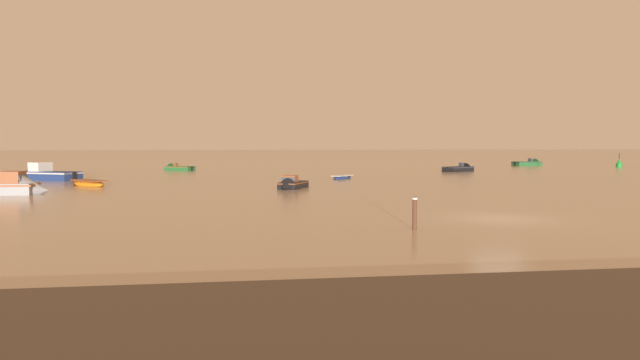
# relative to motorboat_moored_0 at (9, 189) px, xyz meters

# --- Properties ---
(ground_plane) EXTENTS (800.00, 800.00, 0.00)m
(ground_plane) POSITION_rel_motorboat_moored_0_xyz_m (27.35, -17.30, -0.36)
(ground_plane) COLOR tan
(motorboat_moored_0) EXTENTS (6.35, 2.30, 2.37)m
(motorboat_moored_0) POSITION_rel_motorboat_moored_0_xyz_m (0.00, 0.00, 0.00)
(motorboat_moored_0) COLOR gray
(motorboat_moored_0) RESTS_ON ground
(rowboat_moored_0) EXTENTS (1.64, 3.11, 0.47)m
(rowboat_moored_0) POSITION_rel_motorboat_moored_0_xyz_m (-9.52, 29.64, -0.23)
(rowboat_moored_0) COLOR orange
(rowboat_moored_0) RESTS_ON ground
(rowboat_moored_1) EXTENTS (2.81, 3.14, 0.50)m
(rowboat_moored_1) POSITION_rel_motorboat_moored_0_xyz_m (26.03, 15.03, -0.22)
(rowboat_moored_1) COLOR navy
(rowboat_moored_1) RESTS_ON ground
(motorboat_moored_4) EXTENTS (4.78, 3.91, 1.60)m
(motorboat_moored_4) POSITION_rel_motorboat_moored_0_xyz_m (7.45, 37.10, -0.14)
(motorboat_moored_4) COLOR #23602D
(motorboat_moored_4) RESTS_ON ground
(motorboat_moored_7) EXTENTS (6.96, 5.34, 2.54)m
(motorboat_moored_7) POSITION_rel_motorboat_moored_0_xyz_m (-3.16, 17.42, 0.03)
(motorboat_moored_7) COLOR navy
(motorboat_moored_7) RESTS_ON ground
(motorboat_moored_8) EXTENTS (2.99, 4.35, 1.57)m
(motorboat_moored_8) POSITION_rel_motorboat_moored_0_xyz_m (19.63, 2.43, -0.12)
(motorboat_moored_8) COLOR black
(motorboat_moored_8) RESTS_ON ground
(motorboat_moored_9) EXTENTS (5.28, 4.20, 1.76)m
(motorboat_moored_9) POSITION_rel_motorboat_moored_0_xyz_m (44.31, 29.09, -0.12)
(motorboat_moored_9) COLOR black
(motorboat_moored_9) RESTS_ON ground
(rowboat_moored_2) EXTENTS (3.95, 4.31, 0.69)m
(rowboat_moored_2) POSITION_rel_motorboat_moored_0_xyz_m (3.31, 8.01, -0.17)
(rowboat_moored_2) COLOR orange
(rowboat_moored_2) RESTS_ON ground
(motorboat_moored_10) EXTENTS (5.83, 3.10, 1.90)m
(motorboat_moored_10) POSITION_rel_motorboat_moored_0_xyz_m (63.80, 47.59, -0.10)
(motorboat_moored_10) COLOR #23602D
(motorboat_moored_10) RESTS_ON ground
(channel_buoy) EXTENTS (0.90, 0.90, 2.30)m
(channel_buoy) POSITION_rel_motorboat_moored_0_xyz_m (74.35, 40.04, 0.10)
(channel_buoy) COLOR #198C2D
(channel_buoy) RESTS_ON ground
(mooring_post_left) EXTENTS (0.22, 0.22, 1.45)m
(mooring_post_left) POSITION_rel_motorboat_moored_0_xyz_m (22.45, -20.03, 0.27)
(mooring_post_left) COLOR #533323
(mooring_post_left) RESTS_ON ground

